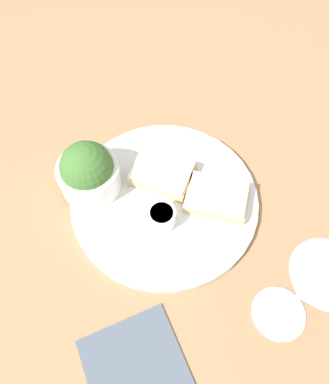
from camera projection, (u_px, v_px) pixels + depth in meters
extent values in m
plane|color=#93704C|center=(164.00, 202.00, 0.64)|extent=(4.00, 4.00, 0.00)
cylinder|color=silver|center=(164.00, 200.00, 0.63)|extent=(0.31, 0.31, 0.01)
cylinder|color=white|center=(90.00, 176.00, 0.62)|extent=(0.10, 0.10, 0.05)
sphere|color=#3D6B2D|center=(87.00, 167.00, 0.60)|extent=(0.09, 0.09, 0.09)
cylinder|color=white|center=(162.00, 217.00, 0.59)|extent=(0.04, 0.04, 0.04)
cylinder|color=tan|center=(162.00, 214.00, 0.58)|extent=(0.04, 0.04, 0.01)
cube|color=#D1B27F|center=(160.00, 174.00, 0.64)|extent=(0.12, 0.11, 0.02)
cube|color=#F4E5C1|center=(160.00, 170.00, 0.63)|extent=(0.12, 0.11, 0.01)
cube|color=#D1B27F|center=(217.00, 198.00, 0.62)|extent=(0.12, 0.10, 0.02)
cube|color=#F4E5C1|center=(218.00, 194.00, 0.61)|extent=(0.11, 0.09, 0.01)
cylinder|color=silver|center=(279.00, 313.00, 0.55)|extent=(0.08, 0.08, 0.01)
cylinder|color=silver|center=(288.00, 306.00, 0.51)|extent=(0.01, 0.01, 0.09)
cone|color=silver|center=(311.00, 287.00, 0.42)|extent=(0.08, 0.08, 0.10)
cube|color=#4C5666|center=(134.00, 364.00, 0.51)|extent=(0.16, 0.15, 0.01)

